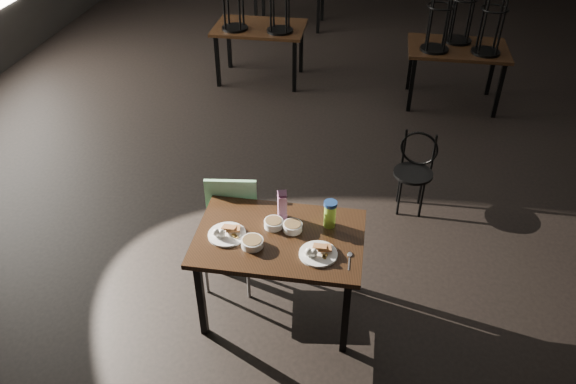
% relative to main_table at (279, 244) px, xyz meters
% --- Properties ---
extents(main_table, '(1.20, 0.80, 0.75)m').
position_rel_main_table_xyz_m(main_table, '(0.00, 0.00, 0.00)').
color(main_table, black).
rests_on(main_table, ground).
extents(plate_left, '(0.27, 0.27, 0.09)m').
position_rel_main_table_xyz_m(plate_left, '(-0.37, -0.05, 0.10)').
color(plate_left, white).
rests_on(plate_left, main_table).
extents(plate_right, '(0.27, 0.27, 0.09)m').
position_rel_main_table_xyz_m(plate_right, '(0.29, -0.15, 0.10)').
color(plate_right, white).
rests_on(plate_right, main_table).
extents(bowl_near, '(0.14, 0.14, 0.05)m').
position_rel_main_table_xyz_m(bowl_near, '(-0.06, 0.10, 0.11)').
color(bowl_near, white).
rests_on(bowl_near, main_table).
extents(bowl_far, '(0.14, 0.14, 0.06)m').
position_rel_main_table_xyz_m(bowl_far, '(0.08, 0.08, 0.11)').
color(bowl_far, white).
rests_on(bowl_far, main_table).
extents(bowl_big, '(0.16, 0.16, 0.05)m').
position_rel_main_table_xyz_m(bowl_big, '(-0.17, -0.13, 0.11)').
color(bowl_big, white).
rests_on(bowl_big, main_table).
extents(juice_carton, '(0.08, 0.08, 0.25)m').
position_rel_main_table_xyz_m(juice_carton, '(-0.01, 0.21, 0.20)').
color(juice_carton, '#8D196E').
rests_on(juice_carton, main_table).
extents(water_bottle, '(0.12, 0.12, 0.21)m').
position_rel_main_table_xyz_m(water_bottle, '(0.34, 0.17, 0.19)').
color(water_bottle, '#95CE3C').
rests_on(water_bottle, main_table).
extents(spoon, '(0.04, 0.18, 0.01)m').
position_rel_main_table_xyz_m(spoon, '(0.51, -0.13, 0.08)').
color(spoon, silver).
rests_on(spoon, main_table).
extents(bentwood_chair, '(0.39, 0.39, 0.77)m').
position_rel_main_table_xyz_m(bentwood_chair, '(1.03, 1.52, -0.21)').
color(bentwood_chair, black).
rests_on(bentwood_chair, ground).
extents(school_chair, '(0.45, 0.45, 0.88)m').
position_rel_main_table_xyz_m(school_chair, '(-0.45, 0.32, -0.14)').
color(school_chair, '#78BB8A').
rests_on(school_chair, ground).
extents(bg_table_left, '(1.20, 0.80, 1.48)m').
position_rel_main_table_xyz_m(bg_table_left, '(-0.98, 4.13, 0.08)').
color(bg_table_left, black).
rests_on(bg_table_left, ground).
extents(bg_table_right, '(1.20, 0.80, 1.48)m').
position_rel_main_table_xyz_m(bg_table_right, '(1.57, 3.82, 0.11)').
color(bg_table_right, black).
rests_on(bg_table_right, ground).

